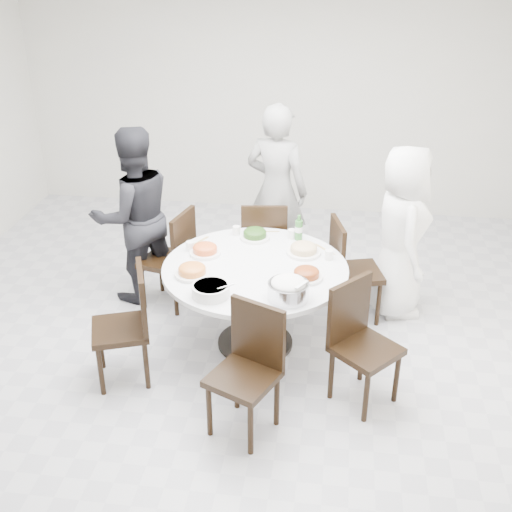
# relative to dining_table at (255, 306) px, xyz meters

# --- Properties ---
(floor) EXTENTS (6.00, 6.00, 0.01)m
(floor) POSITION_rel_dining_table_xyz_m (-0.19, 0.01, -0.38)
(floor) COLOR silver
(floor) RESTS_ON ground
(wall_back) EXTENTS (6.00, 0.01, 2.80)m
(wall_back) POSITION_rel_dining_table_xyz_m (-0.19, 3.01, 1.02)
(wall_back) COLOR silver
(wall_back) RESTS_ON ground
(wall_front) EXTENTS (6.00, 0.01, 2.80)m
(wall_front) POSITION_rel_dining_table_xyz_m (-0.19, -2.99, 1.02)
(wall_front) COLOR silver
(wall_front) RESTS_ON ground
(dining_table) EXTENTS (1.50, 1.50, 0.75)m
(dining_table) POSITION_rel_dining_table_xyz_m (0.00, 0.00, 0.00)
(dining_table) COLOR white
(dining_table) RESTS_ON floor
(chair_ne) EXTENTS (0.52, 0.52, 0.95)m
(chair_ne) POSITION_rel_dining_table_xyz_m (0.83, 0.56, 0.10)
(chair_ne) COLOR black
(chair_ne) RESTS_ON floor
(chair_n) EXTENTS (0.47, 0.47, 0.95)m
(chair_n) POSITION_rel_dining_table_xyz_m (-0.05, 0.96, 0.10)
(chair_n) COLOR black
(chair_n) RESTS_ON floor
(chair_nw) EXTENTS (0.51, 0.51, 0.95)m
(chair_nw) POSITION_rel_dining_table_xyz_m (-0.90, 0.56, 0.10)
(chair_nw) COLOR black
(chair_nw) RESTS_ON floor
(chair_sw) EXTENTS (0.54, 0.54, 0.95)m
(chair_sw) POSITION_rel_dining_table_xyz_m (-0.96, -0.60, 0.10)
(chair_sw) COLOR black
(chair_sw) RESTS_ON floor
(chair_s) EXTENTS (0.56, 0.56, 0.95)m
(chair_s) POSITION_rel_dining_table_xyz_m (0.06, -1.05, 0.10)
(chair_s) COLOR black
(chair_s) RESTS_ON floor
(chair_se) EXTENTS (0.59, 0.59, 0.95)m
(chair_se) POSITION_rel_dining_table_xyz_m (0.90, -0.61, 0.10)
(chair_se) COLOR black
(chair_se) RESTS_ON floor
(diner_right) EXTENTS (0.62, 0.84, 1.57)m
(diner_right) POSITION_rel_dining_table_xyz_m (1.20, 0.73, 0.41)
(diner_right) COLOR white
(diner_right) RESTS_ON floor
(diner_middle) EXTENTS (0.73, 0.58, 1.74)m
(diner_middle) POSITION_rel_dining_table_xyz_m (0.02, 1.37, 0.49)
(diner_middle) COLOR black
(diner_middle) RESTS_ON floor
(diner_left) EXTENTS (1.03, 0.99, 1.66)m
(diner_left) POSITION_rel_dining_table_xyz_m (-1.21, 0.67, 0.46)
(diner_left) COLOR black
(diner_left) RESTS_ON floor
(dish_greens) EXTENTS (0.26, 0.26, 0.07)m
(dish_greens) POSITION_rel_dining_table_xyz_m (-0.07, 0.51, 0.41)
(dish_greens) COLOR white
(dish_greens) RESTS_ON dining_table
(dish_pale) EXTENTS (0.29, 0.29, 0.08)m
(dish_pale) POSITION_rel_dining_table_xyz_m (0.37, 0.28, 0.41)
(dish_pale) COLOR white
(dish_pale) RESTS_ON dining_table
(dish_orange) EXTENTS (0.26, 0.26, 0.07)m
(dish_orange) POSITION_rel_dining_table_xyz_m (-0.44, 0.16, 0.41)
(dish_orange) COLOR white
(dish_orange) RESTS_ON dining_table
(dish_redbrown) EXTENTS (0.25, 0.25, 0.06)m
(dish_redbrown) POSITION_rel_dining_table_xyz_m (0.42, -0.14, 0.41)
(dish_redbrown) COLOR white
(dish_redbrown) RESTS_ON dining_table
(dish_tofu) EXTENTS (0.28, 0.28, 0.07)m
(dish_tofu) POSITION_rel_dining_table_xyz_m (-0.47, -0.21, 0.41)
(dish_tofu) COLOR white
(dish_tofu) RESTS_ON dining_table
(rice_bowl) EXTENTS (0.30, 0.30, 0.13)m
(rice_bowl) POSITION_rel_dining_table_xyz_m (0.31, -0.46, 0.44)
(rice_bowl) COLOR silver
(rice_bowl) RESTS_ON dining_table
(soup_bowl) EXTENTS (0.28, 0.28, 0.09)m
(soup_bowl) POSITION_rel_dining_table_xyz_m (-0.26, -0.49, 0.42)
(soup_bowl) COLOR white
(soup_bowl) RESTS_ON dining_table
(beverage_bottle) EXTENTS (0.07, 0.07, 0.23)m
(beverage_bottle) POSITION_rel_dining_table_xyz_m (0.31, 0.55, 0.49)
(beverage_bottle) COLOR #30712D
(beverage_bottle) RESTS_ON dining_table
(tea_cups) EXTENTS (0.07, 0.07, 0.08)m
(tea_cups) POSITION_rel_dining_table_xyz_m (-0.01, 0.64, 0.42)
(tea_cups) COLOR white
(tea_cups) RESTS_ON dining_table
(chopsticks) EXTENTS (0.24, 0.04, 0.01)m
(chopsticks) POSITION_rel_dining_table_xyz_m (-0.01, 0.62, 0.38)
(chopsticks) COLOR tan
(chopsticks) RESTS_ON dining_table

